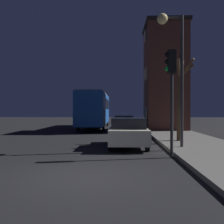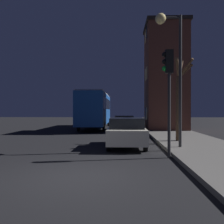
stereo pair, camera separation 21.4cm
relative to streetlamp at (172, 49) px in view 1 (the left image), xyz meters
The scene contains 8 objects.
ground_plane 7.45m from the streetlamp, 126.69° to the right, with size 120.00×120.00×0.00m, color black.
brick_building 11.32m from the streetlamp, 81.40° to the left, with size 3.70×4.36×9.46m.
streetlamp is the anchor object (origin of this frame).
traffic_light 2.54m from the streetlamp, 102.93° to the right, with size 0.43×0.24×4.17m.
bare_tree 3.35m from the streetlamp, 68.11° to the left, with size 1.23×2.01×4.96m.
bus 15.19m from the streetlamp, 109.38° to the left, with size 2.43×11.62×3.57m.
car_near_lane 4.49m from the streetlamp, 155.24° to the left, with size 1.83×4.09×1.47m.
car_mid_lane 11.91m from the streetlamp, 100.48° to the left, with size 1.81×4.72×1.37m.
Camera 1 is at (1.05, -6.91, 1.84)m, focal length 40.00 mm.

